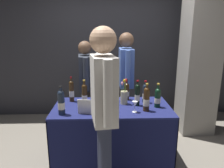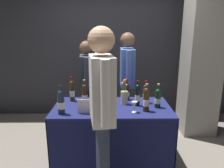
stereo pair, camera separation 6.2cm
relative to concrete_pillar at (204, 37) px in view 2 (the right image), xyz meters
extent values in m
plane|color=gray|center=(-1.47, -0.87, -1.62)|extent=(12.00, 12.00, 0.00)
cube|color=#2D2D33|center=(-1.47, 0.85, -0.12)|extent=(7.88, 0.12, 3.01)
cube|color=gray|center=(0.00, 0.00, 0.00)|extent=(0.54, 0.54, 3.25)
cube|color=#191E51|center=(-1.47, -0.87, -0.86)|extent=(1.51, 0.79, 0.02)
cube|color=#141942|center=(-1.47, -1.26, -1.25)|extent=(1.51, 0.01, 0.75)
cube|color=#141942|center=(-1.47, -0.49, -1.25)|extent=(1.51, 0.01, 0.75)
cube|color=#141942|center=(-2.22, -0.87, -1.25)|extent=(0.01, 0.79, 0.75)
cube|color=#141942|center=(-0.72, -0.87, -1.25)|extent=(0.01, 0.79, 0.75)
cylinder|color=black|center=(-1.14, -0.84, -0.72)|extent=(0.07, 0.07, 0.25)
sphere|color=black|center=(-1.14, -0.84, -0.60)|extent=(0.07, 0.07, 0.07)
cylinder|color=black|center=(-1.14, -0.84, -0.56)|extent=(0.02, 0.02, 0.07)
cylinder|color=maroon|center=(-1.14, -0.84, -0.52)|extent=(0.03, 0.03, 0.02)
cylinder|color=beige|center=(-1.14, -0.84, -0.74)|extent=(0.07, 0.07, 0.08)
cylinder|color=#38230F|center=(-1.26, -0.60, -0.75)|extent=(0.08, 0.08, 0.20)
sphere|color=#38230F|center=(-1.26, -0.60, -0.65)|extent=(0.08, 0.08, 0.08)
cylinder|color=#38230F|center=(-1.26, -0.60, -0.61)|extent=(0.03, 0.03, 0.08)
cylinder|color=black|center=(-1.26, -0.60, -0.56)|extent=(0.04, 0.04, 0.02)
cylinder|color=beige|center=(-1.26, -0.60, -0.76)|extent=(0.08, 0.08, 0.07)
cylinder|color=#38230F|center=(-1.06, -1.04, -0.72)|extent=(0.08, 0.08, 0.26)
sphere|color=#38230F|center=(-1.06, -1.04, -0.59)|extent=(0.07, 0.07, 0.07)
cylinder|color=#38230F|center=(-1.06, -1.04, -0.56)|extent=(0.03, 0.03, 0.07)
cylinder|color=#B7932D|center=(-1.06, -1.04, -0.51)|extent=(0.03, 0.03, 0.02)
cylinder|color=beige|center=(-1.06, -1.04, -0.74)|extent=(0.08, 0.08, 0.08)
cylinder|color=#192333|center=(-1.02, -0.73, -0.74)|extent=(0.07, 0.07, 0.22)
sphere|color=#192333|center=(-1.02, -0.73, -0.63)|extent=(0.07, 0.07, 0.07)
cylinder|color=#192333|center=(-1.02, -0.73, -0.60)|extent=(0.03, 0.03, 0.07)
cylinder|color=maroon|center=(-1.02, -0.73, -0.55)|extent=(0.03, 0.03, 0.02)
cylinder|color=beige|center=(-1.02, -0.73, -0.76)|extent=(0.07, 0.07, 0.07)
cylinder|color=#38230F|center=(-2.02, -0.65, -0.72)|extent=(0.07, 0.07, 0.26)
sphere|color=#38230F|center=(-2.02, -0.65, -0.59)|extent=(0.06, 0.06, 0.06)
cylinder|color=#38230F|center=(-2.02, -0.65, -0.56)|extent=(0.02, 0.02, 0.07)
cylinder|color=maroon|center=(-2.02, -0.65, -0.51)|extent=(0.03, 0.03, 0.02)
cylinder|color=beige|center=(-2.02, -0.65, -0.74)|extent=(0.07, 0.07, 0.08)
cylinder|color=#38230F|center=(-1.83, -0.84, -0.72)|extent=(0.07, 0.07, 0.26)
sphere|color=#38230F|center=(-1.83, -0.84, -0.59)|extent=(0.07, 0.07, 0.07)
cylinder|color=#38230F|center=(-1.83, -0.84, -0.56)|extent=(0.03, 0.03, 0.07)
cylinder|color=#B7932D|center=(-1.83, -0.84, -0.51)|extent=(0.03, 0.03, 0.02)
cylinder|color=beige|center=(-1.83, -0.84, -0.74)|extent=(0.07, 0.07, 0.08)
cylinder|color=#192333|center=(-2.07, -1.12, -0.72)|extent=(0.08, 0.08, 0.26)
sphere|color=#192333|center=(-2.07, -1.12, -0.59)|extent=(0.08, 0.08, 0.08)
cylinder|color=#192333|center=(-2.07, -1.12, -0.56)|extent=(0.03, 0.03, 0.07)
cylinder|color=black|center=(-2.07, -1.12, -0.52)|extent=(0.04, 0.04, 0.02)
cylinder|color=beige|center=(-2.07, -1.12, -0.74)|extent=(0.08, 0.08, 0.08)
cylinder|color=black|center=(-1.63, -0.74, -0.72)|extent=(0.07, 0.07, 0.25)
sphere|color=black|center=(-1.63, -0.74, -0.60)|extent=(0.07, 0.07, 0.07)
cylinder|color=black|center=(-1.63, -0.74, -0.56)|extent=(0.03, 0.03, 0.07)
cylinder|color=maroon|center=(-1.63, -0.74, -0.52)|extent=(0.03, 0.03, 0.02)
cylinder|color=beige|center=(-1.63, -0.74, -0.74)|extent=(0.07, 0.07, 0.08)
cylinder|color=black|center=(-0.89, -0.91, -0.74)|extent=(0.08, 0.08, 0.21)
sphere|color=black|center=(-0.89, -0.91, -0.64)|extent=(0.07, 0.07, 0.07)
cylinder|color=black|center=(-0.89, -0.91, -0.60)|extent=(0.03, 0.03, 0.08)
cylinder|color=#B7932D|center=(-0.89, -0.91, -0.55)|extent=(0.04, 0.04, 0.02)
cylinder|color=beige|center=(-0.89, -0.91, -0.76)|extent=(0.08, 0.08, 0.07)
cylinder|color=silver|center=(-1.20, -1.08, -0.85)|extent=(0.06, 0.06, 0.00)
cylinder|color=silver|center=(-1.20, -1.08, -0.81)|extent=(0.01, 0.01, 0.07)
cone|color=silver|center=(-1.20, -1.08, -0.75)|extent=(0.07, 0.07, 0.06)
cylinder|color=tan|center=(-1.31, -0.78, -0.76)|extent=(0.10, 0.10, 0.18)
cylinder|color=#38722D|center=(-1.31, -0.80, -0.65)|extent=(0.01, 0.02, 0.23)
ellipsoid|color=gold|center=(-1.31, -0.80, -0.53)|extent=(0.03, 0.03, 0.05)
cylinder|color=#38722D|center=(-1.33, -0.77, -0.67)|extent=(0.01, 0.03, 0.19)
ellipsoid|color=pink|center=(-1.33, -0.76, -0.58)|extent=(0.03, 0.03, 0.05)
cylinder|color=#38722D|center=(-1.29, -0.79, -0.65)|extent=(0.02, 0.04, 0.23)
ellipsoid|color=red|center=(-1.28, -0.77, -0.53)|extent=(0.03, 0.03, 0.05)
cube|color=silver|center=(-1.80, -1.12, -0.76)|extent=(0.17, 0.05, 0.18)
cylinder|color=#2D3347|center=(-1.22, 0.01, -1.20)|extent=(0.12, 0.12, 0.85)
cylinder|color=#2D3347|center=(-1.22, -0.17, -1.20)|extent=(0.12, 0.12, 0.85)
cube|color=#4C6BB7|center=(-1.22, -0.08, -0.48)|extent=(0.21, 0.46, 0.60)
sphere|color=brown|center=(-1.22, -0.08, -0.04)|extent=(0.23, 0.23, 0.23)
cylinder|color=#4C6BB7|center=(-1.22, 0.19, -0.45)|extent=(0.08, 0.08, 0.55)
cylinder|color=#4C6BB7|center=(-1.22, -0.36, -0.45)|extent=(0.08, 0.08, 0.55)
cylinder|color=#4C4233|center=(-1.89, 0.07, -1.23)|extent=(0.12, 0.12, 0.78)
cylinder|color=#4C4233|center=(-1.87, -0.11, -1.23)|extent=(0.12, 0.12, 0.78)
cube|color=#2D333D|center=(-1.88, -0.02, -0.57)|extent=(0.26, 0.49, 0.55)
sphere|color=brown|center=(-1.88, -0.02, -0.17)|extent=(0.21, 0.21, 0.21)
cylinder|color=#2D333D|center=(-1.91, 0.26, -0.54)|extent=(0.08, 0.08, 0.51)
cylinder|color=#2D333D|center=(-1.85, -0.30, -0.54)|extent=(0.08, 0.08, 0.51)
cylinder|color=#2D3347|center=(-1.56, -1.65, -1.18)|extent=(0.12, 0.12, 0.89)
cylinder|color=#2D3347|center=(-1.58, -1.49, -1.18)|extent=(0.12, 0.12, 0.89)
cube|color=beige|center=(-1.57, -1.57, -0.42)|extent=(0.27, 0.43, 0.63)
sphere|color=tan|center=(-1.57, -1.57, 0.03)|extent=(0.24, 0.24, 0.24)
cylinder|color=beige|center=(-1.53, -1.81, -0.40)|extent=(0.08, 0.08, 0.58)
cylinder|color=beige|center=(-1.61, -1.33, -0.40)|extent=(0.08, 0.08, 0.58)
camera|label=1|loc=(-1.55, -3.50, 0.12)|focal=34.54mm
camera|label=2|loc=(-1.49, -3.51, 0.12)|focal=34.54mm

